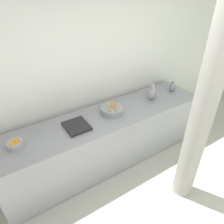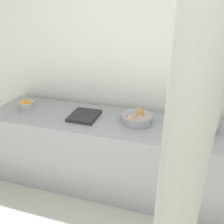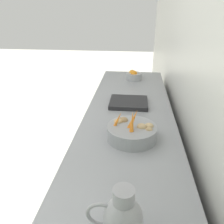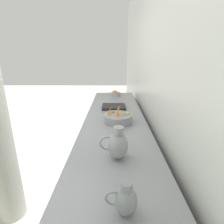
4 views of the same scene
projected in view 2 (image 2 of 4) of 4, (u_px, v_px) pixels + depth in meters
The scene contains 7 objects.
tile_wall_left at pixel (183, 56), 2.56m from camera, with size 0.10×8.79×3.00m, color silver.
prep_counter at pixel (125, 156), 2.72m from camera, with size 0.73×3.17×0.86m, color gray.
vegetable_colander at pixel (137, 118), 2.52m from camera, with size 0.33×0.33×0.22m.
orange_bowl at pixel (26, 104), 2.86m from camera, with size 0.19×0.19×0.12m.
metal_pitcher_tall at pixel (213, 123), 2.28m from camera, with size 0.21×0.15×0.25m.
counter_sink_basin at pixel (84, 116), 2.65m from camera, with size 0.34×0.30×0.04m, color #232326.
support_column at pixel (190, 119), 1.19m from camera, with size 0.26×0.26×3.00m, color #9E9B93.
Camera 2 is at (0.73, 0.32, 2.03)m, focal length 38.20 mm.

